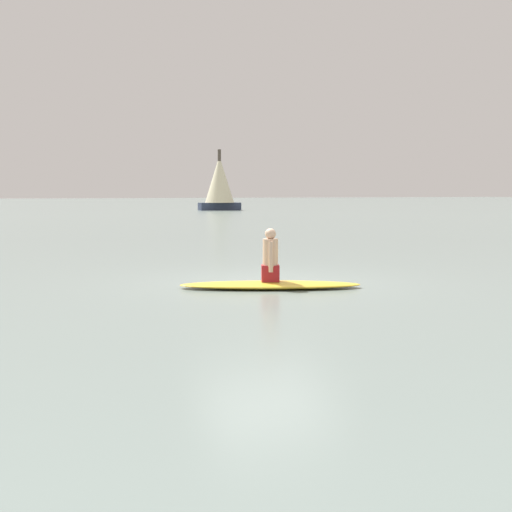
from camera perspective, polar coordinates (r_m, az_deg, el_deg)
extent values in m
plane|color=slate|center=(12.21, 1.00, -2.25)|extent=(400.00, 400.00, 0.00)
ellipsoid|color=gold|center=(11.42, 1.24, -2.49)|extent=(3.15, 1.95, 0.12)
cube|color=#A51E23|center=(11.39, 1.24, -1.49)|extent=(0.37, 0.34, 0.28)
cylinder|color=#D6AD8E|center=(11.35, 1.24, 0.30)|extent=(0.35, 0.35, 0.47)
sphere|color=#D6AD8E|center=(11.33, 1.25, 1.91)|extent=(0.19, 0.19, 0.19)
cylinder|color=#D6AD8E|center=(11.52, 1.20, 0.07)|extent=(0.10, 0.10, 0.52)
cylinder|color=#D6AD8E|center=(11.20, 1.28, -0.08)|extent=(0.10, 0.10, 0.52)
cube|color=#2D3851|center=(63.50, -3.14, 4.26)|extent=(4.04, 1.45, 0.71)
cylinder|color=#4C4238|center=(63.51, -3.15, 6.85)|extent=(0.32, 0.32, 5.02)
cone|color=beige|center=(63.50, -3.15, 6.58)|extent=(2.96, 2.96, 4.41)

